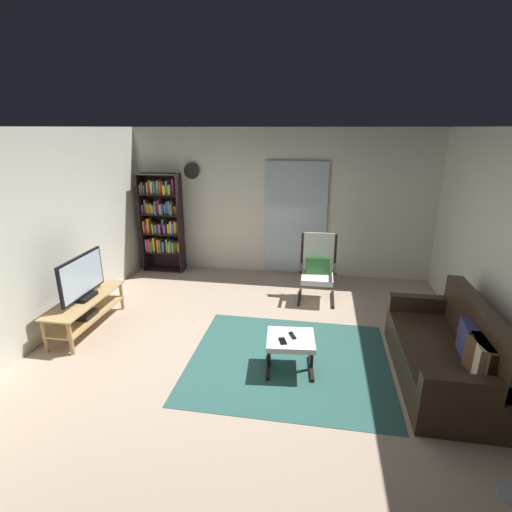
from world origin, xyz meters
The scene contains 14 objects.
ground_plane centered at (0.00, 0.00, 0.00)m, with size 7.02×7.02×0.00m, color tan.
wall_back centered at (0.00, 2.90, 1.30)m, with size 5.60×0.06×2.60m, color silver.
wall_left centered at (-2.70, 0.00, 1.30)m, with size 0.06×6.00×2.60m, color silver.
glass_door_panel centered at (0.29, 2.83, 1.05)m, with size 1.10×0.01×2.00m, color silver.
area_rug centered at (0.45, -0.03, 0.00)m, with size 2.30×1.99×0.01m, color #2E5C55.
tv_stand centered at (-2.30, 0.29, 0.29)m, with size 0.44×1.33×0.44m.
television centered at (-2.29, 0.31, 0.72)m, with size 0.20×0.90×0.59m.
bookshelf_near_tv centered at (-2.15, 2.64, 0.96)m, with size 0.74×0.30×1.81m.
leather_sofa centered at (2.13, -0.11, 0.32)m, with size 0.84×1.81×0.87m.
lounge_armchair centered at (0.73, 1.85, 0.53)m, with size 0.56×0.65×1.02m.
ottoman centered at (0.47, -0.17, 0.33)m, with size 0.56×0.53×0.40m.
tv_remote centered at (0.49, -0.14, 0.41)m, with size 0.04×0.14×0.02m, color black.
cell_phone centered at (0.39, -0.27, 0.40)m, with size 0.07×0.14×0.01m, color black.
wall_clock centered at (-1.59, 2.82, 1.85)m, with size 0.29×0.03×0.29m.
Camera 1 is at (0.71, -3.90, 2.59)m, focal length 26.96 mm.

